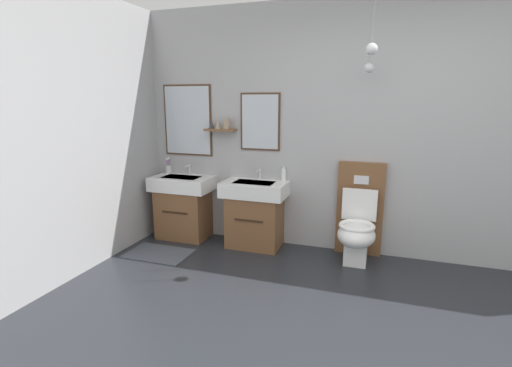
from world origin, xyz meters
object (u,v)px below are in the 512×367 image
Objects in this scene: vanity_sink_left at (184,205)px; toothbrush_cup at (169,169)px; toilet at (358,225)px; vanity_sink_right at (255,212)px; soap_dispenser at (284,174)px.

toothbrush_cup is (-0.28, 0.15, 0.40)m from vanity_sink_left.
toilet is 2.35m from toothbrush_cup.
soap_dispenser is at bearing 28.68° from vanity_sink_right.
soap_dispenser reaches higher than vanity_sink_left.
vanity_sink_right is at bearing 0.00° from vanity_sink_left.
toothbrush_cup reaches higher than soap_dispenser.
vanity_sink_left is 0.75× the size of toilet.
toothbrush_cup is (-1.18, 0.15, 0.40)m from vanity_sink_right.
vanity_sink_left is at bearing -27.93° from toothbrush_cup.
vanity_sink_right is 0.53m from soap_dispenser.
vanity_sink_left is 2.03m from toilet.
vanity_sink_left is 3.77× the size of toothbrush_cup.
vanity_sink_left is at bearing 180.00° from vanity_sink_right.
vanity_sink_left is 4.35× the size of soap_dispenser.
toilet is (1.13, -0.01, -0.02)m from vanity_sink_right.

